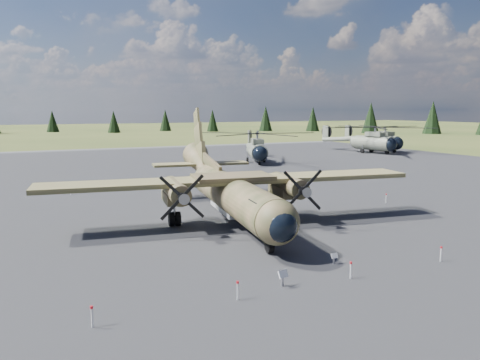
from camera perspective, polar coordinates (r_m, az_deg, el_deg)
name	(u,v)px	position (r m, az deg, el deg)	size (l,w,h in m)	color
ground	(209,222)	(34.00, -3.75, -5.19)	(500.00, 500.00, 0.00)	brown
apron	(169,199)	(43.26, -8.59, -2.28)	(120.00, 120.00, 0.04)	#57575C
transport_plane	(229,187)	(34.12, -1.36, -0.81)	(26.64, 24.03, 8.77)	#3D4123
helicopter_near	(257,141)	(71.13, 2.06, 4.72)	(23.42, 23.42, 4.66)	gray
helicopter_mid	(373,134)	(90.47, 15.87, 5.37)	(23.54, 24.83, 4.98)	gray
helicopter_far	(383,134)	(94.72, 17.08, 5.42)	(19.54, 22.88, 4.90)	gray
info_placard_left	(283,276)	(22.00, 5.24, -11.54)	(0.54, 0.33, 0.79)	gray
info_placard_right	(334,257)	(25.42, 11.42, -9.18)	(0.39, 0.18, 0.61)	gray
barrier_fence	(204,216)	(33.65, -4.44, -4.45)	(33.12, 29.62, 0.85)	silver
treeline	(46,160)	(33.56, -22.62, 2.22)	(299.12, 308.48, 10.94)	black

